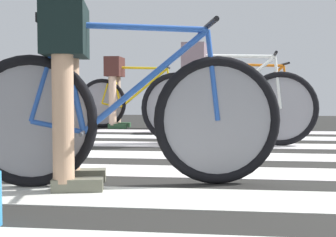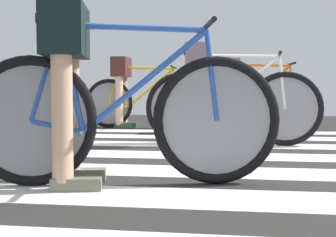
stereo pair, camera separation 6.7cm
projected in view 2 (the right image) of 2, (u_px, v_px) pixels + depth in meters
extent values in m
cube|color=#292926|center=(206.00, 162.00, 3.44)|extent=(18.00, 14.00, 0.02)
cube|color=silver|center=(196.00, 198.00, 2.21)|extent=(5.20, 0.44, 0.00)
cube|color=silver|center=(211.00, 172.00, 2.94)|extent=(5.20, 0.44, 0.00)
cube|color=silver|center=(220.00, 156.00, 3.68)|extent=(5.20, 0.44, 0.00)
cube|color=silver|center=(213.00, 145.00, 4.45)|extent=(5.20, 0.44, 0.00)
cube|color=silver|center=(228.00, 138.00, 5.19)|extent=(5.20, 0.44, 0.00)
cube|color=silver|center=(218.00, 132.00, 5.96)|extent=(5.20, 0.44, 0.00)
torus|color=black|center=(31.00, 121.00, 2.48)|extent=(0.71, 0.20, 0.72)
torus|color=black|center=(217.00, 120.00, 2.55)|extent=(0.71, 0.20, 0.72)
cylinder|color=gray|center=(31.00, 121.00, 2.48)|extent=(0.60, 0.13, 0.61)
cylinder|color=gray|center=(217.00, 120.00, 2.55)|extent=(0.60, 0.13, 0.61)
cylinder|color=#2754B4|center=(134.00, 28.00, 2.49)|extent=(0.79, 0.20, 0.05)
cylinder|color=#2754B4|center=(145.00, 81.00, 2.51)|extent=(0.69, 0.18, 0.59)
cylinder|color=#2754B4|center=(72.00, 79.00, 2.49)|extent=(0.16, 0.06, 0.59)
cylinder|color=#2754B4|center=(57.00, 126.00, 2.50)|extent=(0.29, 0.08, 0.09)
cylinder|color=#2754B4|center=(45.00, 73.00, 2.48)|extent=(0.19, 0.06, 0.53)
cylinder|color=#2754B4|center=(212.00, 76.00, 2.53)|extent=(0.09, 0.05, 0.50)
cube|color=black|center=(60.00, 19.00, 2.46)|extent=(0.25, 0.14, 0.05)
cylinder|color=black|center=(207.00, 26.00, 2.52)|extent=(0.13, 0.51, 0.03)
cylinder|color=#4C4C51|center=(83.00, 132.00, 2.51)|extent=(0.09, 0.34, 0.02)
cylinder|color=tan|center=(70.00, 95.00, 2.63)|extent=(0.11, 0.11, 0.90)
cylinder|color=tan|center=(62.00, 96.00, 2.35)|extent=(0.11, 0.11, 0.90)
cube|color=black|center=(65.00, 31.00, 2.47)|extent=(0.30, 0.45, 0.28)
cube|color=#696856|center=(83.00, 175.00, 2.66)|extent=(0.27, 0.15, 0.07)
cube|color=#696856|center=(77.00, 184.00, 2.38)|extent=(0.27, 0.15, 0.07)
torus|color=black|center=(180.00, 108.00, 4.58)|extent=(0.72, 0.10, 0.72)
torus|color=black|center=(285.00, 109.00, 4.37)|extent=(0.72, 0.10, 0.72)
cylinder|color=gray|center=(180.00, 108.00, 4.58)|extent=(0.61, 0.05, 0.61)
cylinder|color=gray|center=(285.00, 109.00, 4.37)|extent=(0.61, 0.05, 0.61)
cylinder|color=white|center=(237.00, 56.00, 4.44)|extent=(0.80, 0.09, 0.05)
cylinder|color=white|center=(243.00, 86.00, 4.44)|extent=(0.70, 0.08, 0.59)
cylinder|color=white|center=(202.00, 85.00, 4.52)|extent=(0.16, 0.04, 0.59)
cylinder|color=white|center=(194.00, 111.00, 4.55)|extent=(0.29, 0.05, 0.09)
cylinder|color=white|center=(188.00, 82.00, 4.55)|extent=(0.19, 0.04, 0.53)
cylinder|color=white|center=(282.00, 83.00, 4.36)|extent=(0.09, 0.03, 0.50)
cube|color=black|center=(196.00, 53.00, 4.52)|extent=(0.25, 0.11, 0.05)
cylinder|color=black|center=(279.00, 54.00, 4.35)|extent=(0.06, 0.52, 0.03)
cylinder|color=#4C4C51|center=(208.00, 114.00, 4.53)|extent=(0.04, 0.34, 0.02)
cylinder|color=#A87A5B|center=(201.00, 94.00, 4.67)|extent=(0.11, 0.11, 0.90)
cylinder|color=#A87A5B|center=(197.00, 94.00, 4.40)|extent=(0.11, 0.11, 0.90)
cube|color=#6C5A62|center=(199.00, 58.00, 4.51)|extent=(0.25, 0.42, 0.28)
cube|color=black|center=(208.00, 139.00, 4.68)|extent=(0.27, 0.12, 0.07)
cube|color=black|center=(204.00, 142.00, 4.41)|extent=(0.27, 0.12, 0.07)
torus|color=black|center=(215.00, 105.00, 5.90)|extent=(0.72, 0.13, 0.72)
torus|color=black|center=(294.00, 105.00, 5.86)|extent=(0.72, 0.13, 0.72)
cylinder|color=gray|center=(215.00, 105.00, 5.90)|extent=(0.60, 0.07, 0.61)
cylinder|color=gray|center=(294.00, 105.00, 5.86)|extent=(0.60, 0.07, 0.61)
cylinder|color=orange|center=(259.00, 65.00, 5.85)|extent=(0.80, 0.12, 0.05)
cylinder|color=orange|center=(263.00, 88.00, 5.87)|extent=(0.70, 0.11, 0.59)
cylinder|color=orange|center=(232.00, 87.00, 5.88)|extent=(0.16, 0.05, 0.59)
cylinder|color=orange|center=(226.00, 107.00, 5.90)|extent=(0.29, 0.06, 0.09)
cylinder|color=orange|center=(221.00, 85.00, 5.88)|extent=(0.19, 0.04, 0.53)
cylinder|color=orange|center=(292.00, 85.00, 5.85)|extent=(0.09, 0.04, 0.50)
cube|color=black|center=(228.00, 62.00, 5.86)|extent=(0.25, 0.11, 0.05)
cylinder|color=black|center=(290.00, 64.00, 5.84)|extent=(0.08, 0.52, 0.03)
cylinder|color=#4C4C51|center=(237.00, 109.00, 5.89)|extent=(0.06, 0.34, 0.02)
cylinder|color=brown|center=(229.00, 95.00, 6.03)|extent=(0.11, 0.11, 0.88)
cylinder|color=brown|center=(231.00, 95.00, 5.75)|extent=(0.11, 0.11, 0.88)
cube|color=#6B5B60|center=(230.00, 68.00, 5.87)|extent=(0.26, 0.43, 0.28)
cube|color=#47182C|center=(234.00, 129.00, 6.05)|extent=(0.27, 0.13, 0.07)
cube|color=#47182C|center=(236.00, 131.00, 5.77)|extent=(0.27, 0.13, 0.07)
torus|color=black|center=(109.00, 103.00, 6.69)|extent=(0.72, 0.06, 0.72)
torus|color=black|center=(178.00, 104.00, 6.55)|extent=(0.72, 0.06, 0.72)
cylinder|color=gray|center=(109.00, 103.00, 6.69)|extent=(0.61, 0.01, 0.61)
cylinder|color=gray|center=(178.00, 104.00, 6.55)|extent=(0.61, 0.01, 0.61)
cylinder|color=yellow|center=(146.00, 68.00, 6.58)|extent=(0.80, 0.04, 0.05)
cylinder|color=yellow|center=(150.00, 88.00, 6.59)|extent=(0.70, 0.04, 0.59)
cylinder|color=yellow|center=(123.00, 88.00, 6.64)|extent=(0.15, 0.03, 0.59)
cylinder|color=yellow|center=(118.00, 105.00, 6.67)|extent=(0.29, 0.03, 0.09)
cylinder|color=yellow|center=(114.00, 86.00, 6.66)|extent=(0.18, 0.03, 0.53)
cylinder|color=yellow|center=(176.00, 86.00, 6.54)|extent=(0.09, 0.03, 0.50)
cube|color=black|center=(119.00, 66.00, 6.63)|extent=(0.24, 0.09, 0.05)
cylinder|color=black|center=(174.00, 67.00, 6.52)|extent=(0.03, 0.52, 0.03)
cylinder|color=#4C4C51|center=(127.00, 107.00, 6.65)|extent=(0.02, 0.34, 0.02)
cylinder|color=beige|center=(124.00, 92.00, 6.79)|extent=(0.11, 0.11, 0.93)
cylinder|color=beige|center=(119.00, 92.00, 6.51)|extent=(0.11, 0.11, 0.93)
cube|color=#4A2621|center=(121.00, 67.00, 6.63)|extent=(0.22, 0.41, 0.28)
cube|color=#2B5232|center=(128.00, 125.00, 6.81)|extent=(0.26, 0.10, 0.07)
cube|color=#2B5232|center=(124.00, 126.00, 6.53)|extent=(0.26, 0.10, 0.07)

